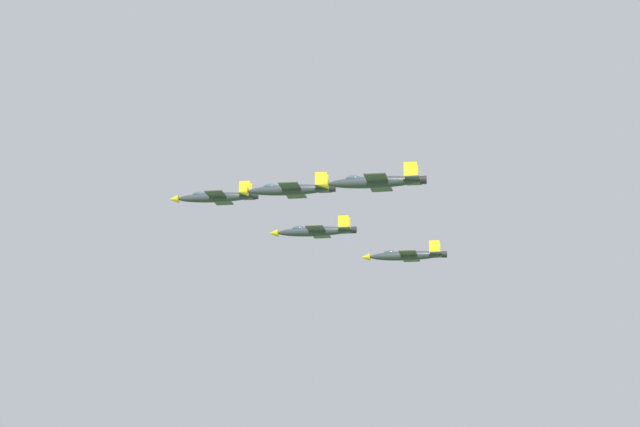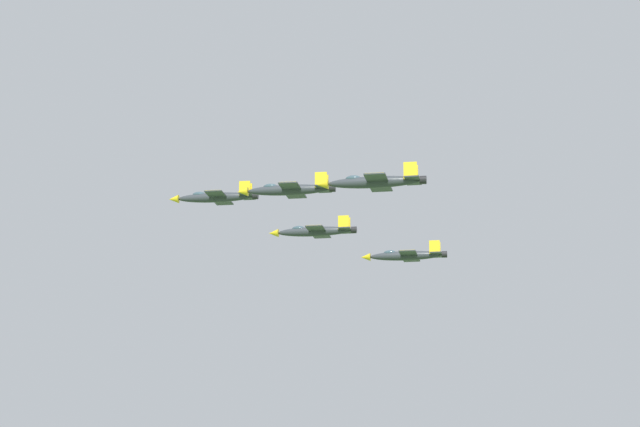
% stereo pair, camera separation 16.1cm
% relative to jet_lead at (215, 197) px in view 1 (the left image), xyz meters
% --- Properties ---
extents(jet_lead, '(15.86, 11.78, 3.72)m').
position_rel_jet_lead_xyz_m(jet_lead, '(0.00, 0.00, 0.00)').
color(jet_lead, '#2D3338').
extents(jet_left_wingman, '(16.08, 11.86, 3.76)m').
position_rel_jet_lead_xyz_m(jet_left_wingman, '(-6.52, 21.40, -3.13)').
color(jet_left_wingman, '#2D3338').
extents(jet_right_wingman, '(15.99, 12.24, 3.78)m').
position_rel_jet_lead_xyz_m(jet_right_wingman, '(-22.17, -2.99, -4.00)').
color(jet_right_wingman, '#2D3338').
extents(jet_left_outer, '(16.43, 12.44, 3.87)m').
position_rel_jet_lead_xyz_m(jet_left_outer, '(-13.05, 42.80, -6.41)').
color(jet_left_outer, '#2D3338').
extents(jet_right_outer, '(16.20, 12.29, 3.82)m').
position_rel_jet_lead_xyz_m(jet_right_outer, '(-44.35, -5.98, -6.47)').
color(jet_right_outer, '#2D3338').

